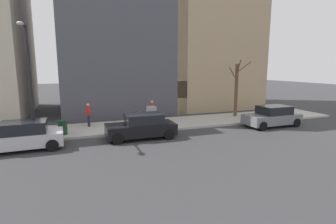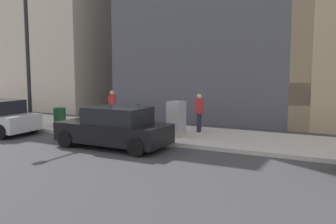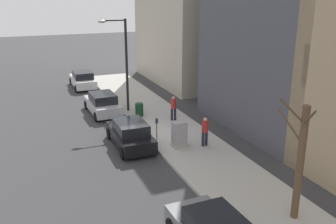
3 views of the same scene
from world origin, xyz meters
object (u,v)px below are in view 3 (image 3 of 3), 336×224
parked_car_black (130,134)px  parked_car_white (83,80)px  parked_car_silver (103,104)px  bare_tree (300,161)px  utility_box (179,135)px  parking_meter (157,127)px  pedestrian_midblock (174,107)px  pedestrian_near_meter (205,130)px  streetlamp (123,58)px  trash_bin (139,110)px

parked_car_black → parked_car_white: same height
parked_car_silver → bare_tree: bearing=-78.3°
bare_tree → utility_box: bearing=99.1°
parking_meter → pedestrian_midblock: (2.30, 2.95, 0.11)m
parked_car_white → parking_meter: 14.93m
parked_car_silver → pedestrian_near_meter: size_ratio=2.56×
parked_car_white → utility_box: bearing=-81.5°
parking_meter → streetlamp: size_ratio=0.21×
parking_meter → parked_car_black: bearing=178.1°
streetlamp → trash_bin: streetlamp is taller
pedestrian_midblock → bare_tree: bearing=86.3°
trash_bin → pedestrian_midblock: (1.85, -1.70, 0.49)m
parking_meter → pedestrian_midblock: pedestrian_midblock is taller
parked_car_silver → parking_meter: (1.67, -6.59, 0.24)m
parking_meter → bare_tree: bearing=-77.0°
parked_car_black → trash_bin: bearing=66.8°
parked_car_black → streetlamp: bearing=77.6°
streetlamp → pedestrian_near_meter: streetlamp is taller
parked_car_white → trash_bin: size_ratio=4.67×
parked_car_black → parked_car_white: size_ratio=1.00×
parked_car_silver → pedestrian_midblock: (3.97, -3.64, 0.35)m
pedestrian_midblock → utility_box: bearing=68.2°
pedestrian_near_meter → utility_box: bearing=-31.1°
utility_box → streetlamp: (-1.02, 7.49, 3.17)m
parked_car_black → pedestrian_midblock: bearing=37.3°
parking_meter → trash_bin: (0.45, 4.64, -0.38)m
pedestrian_near_meter → pedestrian_midblock: bearing=-104.3°
utility_box → pedestrian_midblock: size_ratio=0.86×
parking_meter → bare_tree: 9.61m
bare_tree → pedestrian_near_meter: (0.08, 7.50, -1.43)m
pedestrian_near_meter → pedestrian_midblock: same height
parked_car_white → bare_tree: size_ratio=0.88×
bare_tree → pedestrian_near_meter: bearing=89.4°
parking_meter → trash_bin: 4.68m
utility_box → streetlamp: size_ratio=0.22×
bare_tree → parked_car_silver: bearing=103.5°
trash_bin → bare_tree: bearing=-83.1°
parked_car_silver → parking_meter: parked_car_silver is taller
utility_box → trash_bin: bearing=93.8°
pedestrian_near_meter → pedestrian_midblock: 4.69m
streetlamp → pedestrian_midblock: size_ratio=3.92×
bare_tree → trash_bin: 14.12m
bare_tree → pedestrian_midblock: size_ratio=2.87×
parked_car_silver → bare_tree: bare_tree is taller
pedestrian_near_meter → parking_meter: bearing=-51.5°
parking_meter → utility_box: utility_box is taller
parked_car_white → utility_box: utility_box is taller
utility_box → trash_bin: utility_box is taller
trash_bin → parked_car_black: bearing=-113.7°
parking_meter → pedestrian_midblock: 3.74m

